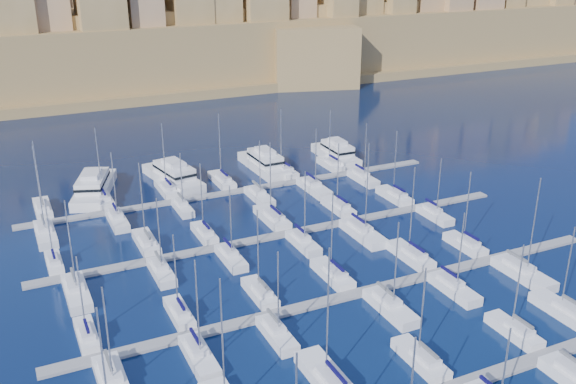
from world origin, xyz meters
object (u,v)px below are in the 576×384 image
motor_yacht_a (94,186)px  motor_yacht_c (264,163)px  motor_yacht_b (173,175)px  sailboat_2 (329,380)px  motor_yacht_d (336,153)px  sailboat_4 (514,331)px

motor_yacht_a → motor_yacht_c: size_ratio=1.14×
motor_yacht_a → motor_yacht_b: size_ratio=1.03×
sailboat_2 → motor_yacht_d: sailboat_2 is taller
motor_yacht_d → motor_yacht_b: bearing=178.1°
sailboat_4 → motor_yacht_c: (-3.52, 70.77, 1.00)m
sailboat_4 → motor_yacht_a: size_ratio=0.65×
sailboat_4 → motor_yacht_d: 71.51m
sailboat_4 → motor_yacht_a: sailboat_4 is taller
motor_yacht_b → motor_yacht_c: bearing=-1.8°
motor_yacht_b → motor_yacht_c: same height
motor_yacht_c → sailboat_2: bearing=-107.6°
sailboat_4 → motor_yacht_d: (13.85, 70.15, 1.00)m
motor_yacht_c → motor_yacht_b: bearing=178.2°
sailboat_4 → motor_yacht_d: sailboat_4 is taller
sailboat_2 → sailboat_4: sailboat_2 is taller
sailboat_2 → motor_yacht_c: sailboat_2 is taller
motor_yacht_d → motor_yacht_a: bearing=178.4°
sailboat_4 → motor_yacht_d: bearing=78.8°
motor_yacht_a → motor_yacht_d: 53.05m
motor_yacht_b → motor_yacht_d: same height
sailboat_4 → motor_yacht_d: size_ratio=0.79×
motor_yacht_b → motor_yacht_d: 37.24m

